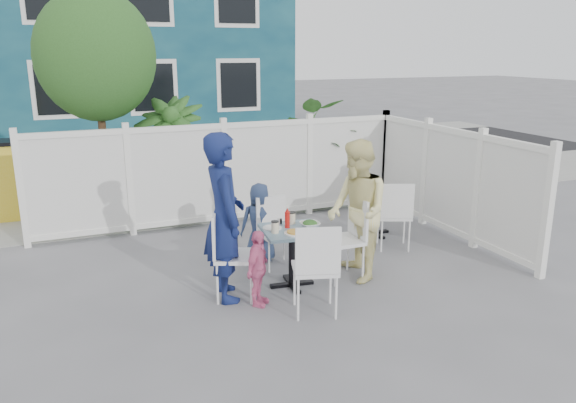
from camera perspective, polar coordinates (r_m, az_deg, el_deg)
name	(u,v)px	position (r m, az deg, el deg)	size (l,w,h in m)	color
ground	(275,279)	(6.87, -1.33, -7.90)	(80.00, 80.00, 0.00)	slate
near_sidewalk	(199,202)	(10.31, -9.03, -0.06)	(24.00, 2.60, 0.01)	gray
street	(162,165)	(13.85, -12.71, 3.68)	(24.00, 5.00, 0.01)	black
far_sidewalk	(142,145)	(16.86, -14.60, 5.61)	(24.00, 1.60, 0.01)	gray
building	(104,39)	(19.96, -18.16, 15.45)	(11.00, 6.00, 6.00)	#0F3B52
fence_back	(225,175)	(8.83, -6.43, 2.65)	(5.86, 0.08, 1.60)	white
fence_right	(450,184)	(8.58, 16.12, 1.76)	(0.08, 3.66, 1.60)	white
tree	(96,56)	(9.21, -18.94, 13.81)	(1.80, 1.62, 3.59)	#382316
utility_cabinet	(9,182)	(10.14, -26.52, 1.79)	(0.66, 0.47, 1.23)	yellow
potted_shrub_a	(170,158)	(9.30, -11.90, 4.31)	(1.10, 1.10, 1.97)	#27501C
potted_shrub_b	(309,154)	(9.95, 2.17, 4.88)	(1.63, 1.41, 1.81)	#27501C
main_table	(292,242)	(6.49, 0.39, -4.15)	(0.74, 0.74, 0.70)	slate
spare_table	(375,200)	(8.40, 8.80, 0.13)	(0.69, 0.69, 0.69)	slate
chair_left	(227,248)	(6.23, -6.22, -4.74)	(0.57, 0.58, 1.00)	white
chair_right	(349,232)	(6.77, 6.21, -3.12)	(0.44, 0.45, 0.99)	white
chair_back	(274,226)	(7.16, -1.41, -2.52)	(0.41, 0.40, 0.88)	white
chair_near	(316,263)	(5.77, 2.90, -6.28)	(0.57, 0.56, 1.01)	white
chair_spare	(395,211)	(7.80, 10.85, -0.94)	(0.57, 0.56, 0.96)	white
man	(224,217)	(6.14, -6.51, -1.59)	(0.68, 0.45, 1.87)	#131E52
woman	(357,211)	(6.68, 7.05, -0.97)	(0.82, 0.64, 1.69)	#F4E257
boy	(260,223)	(7.29, -2.87, -2.15)	(0.51, 0.33, 1.04)	navy
toddler	(258,269)	(6.07, -3.08, -6.82)	(0.50, 0.21, 0.85)	pink
plate_main	(295,233)	(6.28, 0.74, -3.23)	(0.25, 0.25, 0.02)	white
plate_side	(272,228)	(6.46, -1.62, -2.70)	(0.22, 0.22, 0.02)	white
salad_bowl	(310,225)	(6.52, 2.24, -2.36)	(0.23, 0.23, 0.06)	white
coffee_cup_a	(275,227)	(6.30, -1.33, -2.65)	(0.08, 0.08, 0.13)	beige
coffee_cup_b	(292,218)	(6.62, 0.39, -1.71)	(0.09, 0.09, 0.13)	beige
ketchup_bottle	(287,220)	(6.46, -0.07, -1.87)	(0.06, 0.06, 0.19)	red
salt_shaker	(279,221)	(6.60, -0.95, -2.02)	(0.03, 0.03, 0.08)	white
pepper_shaker	(281,221)	(6.62, -0.73, -2.02)	(0.03, 0.03, 0.07)	black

